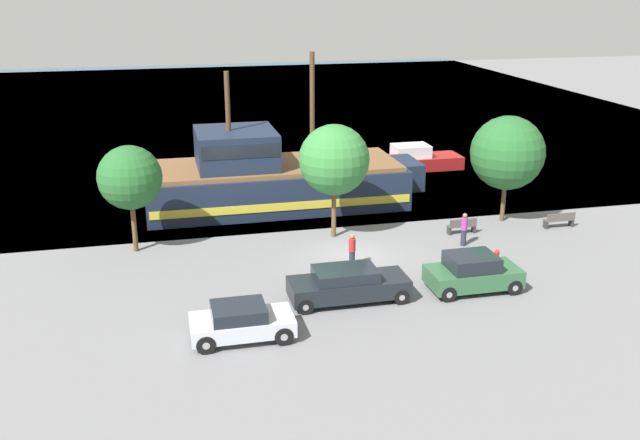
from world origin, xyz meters
TOP-DOWN VIEW (x-y plane):
  - ground_plane at (0.00, 0.00)m, footprint 160.00×160.00m
  - water_surface at (0.00, 44.00)m, footprint 80.00×80.00m
  - pirate_ship at (-2.47, 8.72)m, footprint 16.24×5.86m
  - moored_boat_dockside at (8.85, 14.96)m, footprint 6.28×2.32m
  - parked_car_curb_front at (-1.59, -5.03)m, footprint 4.97×1.94m
  - parked_car_curb_mid at (-6.32, -7.33)m, footprint 3.83×1.93m
  - parked_car_curb_rear at (3.93, -5.21)m, footprint 3.94×2.02m
  - fire_hydrant at (6.25, -2.84)m, footprint 0.42×0.25m
  - bench_promenade_east at (6.46, 1.54)m, footprint 1.51×0.45m
  - bench_promenade_west at (11.98, 1.24)m, footprint 1.66×0.45m
  - pedestrian_walking_near at (-0.42, -1.54)m, footprint 0.32×0.32m
  - pedestrian_walking_far at (5.81, -0.10)m, footprint 0.32×0.32m
  - tree_row_east at (-10.26, 2.90)m, footprint 3.09×3.09m
  - tree_row_mideast at (-0.23, 2.68)m, footprint 3.59×3.59m
  - tree_row_midwest at (9.52, 3.03)m, footprint 4.00×4.00m

SIDE VIEW (x-z plane):
  - ground_plane at x=0.00m, z-range 0.00..0.00m
  - water_surface at x=0.00m, z-range 0.00..0.00m
  - fire_hydrant at x=6.25m, z-range 0.03..0.79m
  - bench_promenade_east at x=6.46m, z-range 0.00..0.85m
  - bench_promenade_west at x=11.98m, z-range 0.01..0.86m
  - moored_boat_dockside at x=8.85m, z-range -0.22..1.52m
  - parked_car_curb_mid at x=-6.32m, z-range 0.01..1.37m
  - parked_car_curb_front at x=-1.59m, z-range 0.01..1.46m
  - parked_car_curb_rear at x=3.93m, z-range -0.02..1.61m
  - pedestrian_walking_near at x=-0.42m, z-range 0.01..1.62m
  - pedestrian_walking_far at x=5.81m, z-range 0.01..1.72m
  - pirate_ship at x=-2.47m, z-range -2.79..6.10m
  - tree_row_east at x=-10.26m, z-range 1.09..6.40m
  - tree_row_midwest at x=9.52m, z-range 0.93..6.79m
  - tree_row_mideast at x=-0.23m, z-range 1.15..7.06m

